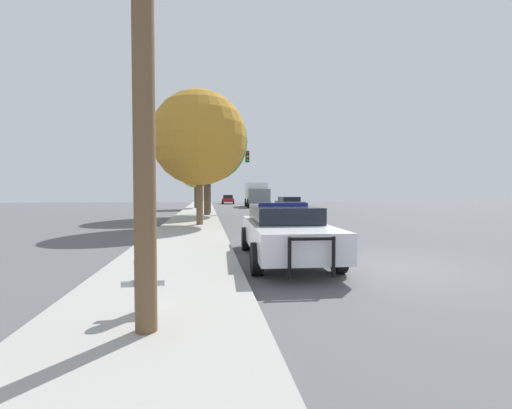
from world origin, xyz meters
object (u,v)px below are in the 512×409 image
(police_car, at_px, (284,230))
(fire_hydrant, at_px, (143,281))
(tree_sidewalk_mid, at_px, (207,141))
(traffic_light, at_px, (226,168))
(tree_sidewalk_near, at_px, (199,138))
(box_truck, at_px, (257,194))
(tree_sidewalk_far, at_px, (196,170))
(car_background_oncoming, at_px, (289,204))
(car_background_distant, at_px, (228,199))

(police_car, distance_m, fire_hydrant, 4.94)
(fire_hydrant, distance_m, tree_sidewalk_mid, 20.99)
(police_car, height_order, traffic_light, traffic_light)
(police_car, relative_size, tree_sidewalk_near, 0.79)
(box_truck, xyz_separation_m, tree_sidewalk_far, (-7.13, -4.33, 2.56))
(fire_hydrant, bearing_deg, car_background_oncoming, 71.61)
(police_car, relative_size, box_truck, 0.78)
(traffic_light, bearing_deg, tree_sidewalk_near, -100.88)
(car_background_distant, relative_size, tree_sidewalk_mid, 0.52)
(police_car, xyz_separation_m, tree_sidewalk_near, (-2.39, 8.92, 3.77))
(tree_sidewalk_near, bearing_deg, tree_sidewalk_mid, 87.08)
(traffic_light, xyz_separation_m, box_truck, (4.52, 13.71, -2.13))
(traffic_light, bearing_deg, police_car, -88.43)
(tree_sidewalk_mid, relative_size, tree_sidewalk_near, 1.22)
(car_background_distant, height_order, tree_sidewalk_near, tree_sidewalk_near)
(car_background_oncoming, xyz_separation_m, box_truck, (-1.02, 12.57, 0.84))
(traffic_light, height_order, car_background_oncoming, traffic_light)
(traffic_light, bearing_deg, box_truck, 71.77)
(police_car, distance_m, box_truck, 32.66)
(car_background_distant, distance_m, tree_sidewalk_near, 35.22)
(police_car, relative_size, car_background_oncoming, 1.27)
(box_truck, bearing_deg, tree_sidewalk_near, 77.42)
(traffic_light, relative_size, box_truck, 0.75)
(police_car, bearing_deg, fire_hydrant, 56.44)
(traffic_light, xyz_separation_m, car_background_oncoming, (5.53, 1.14, -2.96))
(box_truck, bearing_deg, tree_sidewalk_far, 33.90)
(fire_hydrant, bearing_deg, tree_sidewalk_far, 90.40)
(car_background_oncoming, relative_size, tree_sidewalk_near, 0.62)
(traffic_light, relative_size, car_background_oncoming, 1.21)
(tree_sidewalk_far, bearing_deg, box_truck, 31.25)
(traffic_light, distance_m, car_background_oncoming, 6.38)
(traffic_light, height_order, tree_sidewalk_far, tree_sidewalk_far)
(fire_hydrant, height_order, tree_sidewalk_far, tree_sidewalk_far)
(tree_sidewalk_far, bearing_deg, fire_hydrant, -89.60)
(police_car, bearing_deg, tree_sidewalk_mid, -80.63)
(car_background_oncoming, distance_m, car_background_distant, 24.20)
(fire_hydrant, xyz_separation_m, tree_sidewalk_far, (-0.22, 32.08, 3.58))
(police_car, xyz_separation_m, tree_sidewalk_mid, (-2.01, 16.39, 4.71))
(car_background_distant, relative_size, tree_sidewalk_near, 0.63)
(car_background_oncoming, bearing_deg, box_truck, -85.26)
(car_background_distant, distance_m, box_truck, 11.70)
(tree_sidewalk_near, relative_size, tree_sidewalk_far, 1.15)
(box_truck, height_order, tree_sidewalk_far, tree_sidewalk_far)
(box_truck, bearing_deg, car_background_distant, -73.67)
(fire_hydrant, bearing_deg, box_truck, 79.26)
(tree_sidewalk_mid, height_order, tree_sidewalk_near, tree_sidewalk_mid)
(fire_hydrant, distance_m, tree_sidewalk_far, 32.28)
(police_car, height_order, tree_sidewalk_near, tree_sidewalk_near)
(police_car, distance_m, tree_sidewalk_far, 28.45)
(police_car, bearing_deg, car_background_oncoming, -101.83)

